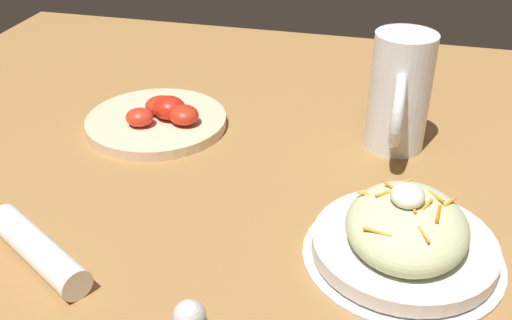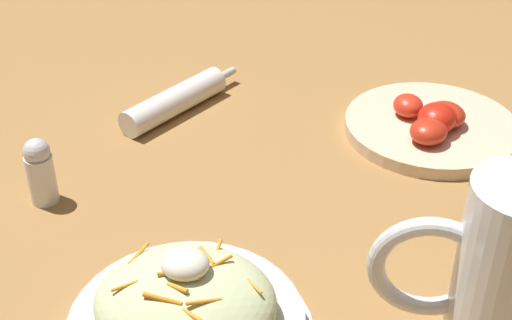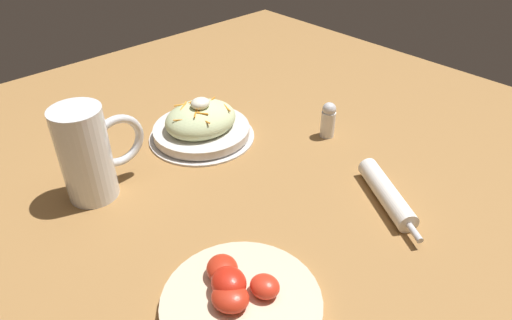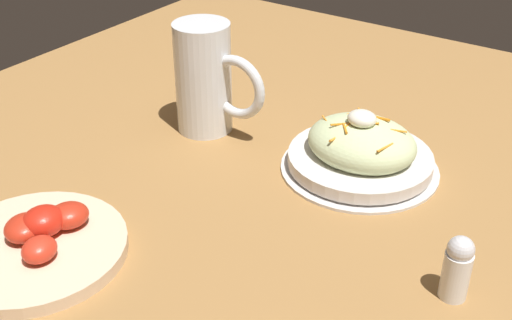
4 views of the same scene
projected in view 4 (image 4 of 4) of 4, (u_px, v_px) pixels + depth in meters
ground_plane at (310, 226)px, 0.81m from camera, size 1.43×1.43×0.00m
salad_plate at (361, 151)px, 0.91m from camera, size 0.22×0.22×0.09m
beer_mug at (206, 82)px, 0.99m from camera, size 0.15×0.08×0.17m
tomato_plate at (36, 243)px, 0.76m from camera, size 0.21×0.21×0.05m
salt_shaker at (457, 267)px, 0.68m from camera, size 0.03×0.03×0.08m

